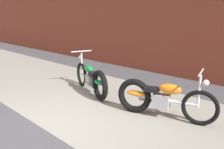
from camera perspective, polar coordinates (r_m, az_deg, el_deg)
name	(u,v)px	position (r m, az deg, el deg)	size (l,w,h in m)	color
ground_plane	(44,129)	(4.54, -16.06, -12.56)	(80.00, 80.00, 0.00)	#47474C
sidewalk_slab	(112,104)	(5.51, -0.06, -7.02)	(36.00, 3.50, 0.01)	gray
motorcycle_green	(92,79)	(6.08, -4.81, -1.11)	(1.93, 0.88, 1.03)	black
motorcycle_orange	(157,98)	(4.80, 10.88, -5.56)	(1.95, 0.81, 1.03)	black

